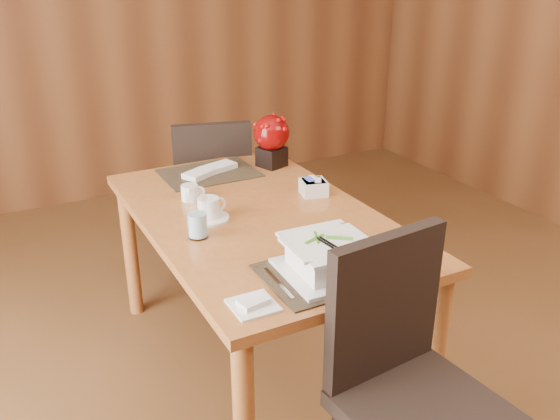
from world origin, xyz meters
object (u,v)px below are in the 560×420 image
dining_table (259,235)px  creamer_jug (190,193)px  berry_decor (272,138)px  soup_setting (328,257)px  coffee_cup (209,210)px  sugar_caddy (314,187)px  far_chair (212,189)px  near_chair (406,372)px  bread_plate (253,305)px  water_glass (197,215)px

dining_table → creamer_jug: bearing=125.6°
berry_decor → soup_setting: bearing=-107.4°
coffee_cup → berry_decor: 0.71m
sugar_caddy → far_chair: (-0.17, 0.82, -0.26)m
creamer_jug → berry_decor: bearing=46.6°
dining_table → berry_decor: bearing=57.7°
near_chair → bread_plate: bearing=140.6°
water_glass → creamer_jug: bearing=74.9°
berry_decor → creamer_jug: bearing=-155.7°
sugar_caddy → far_chair: size_ratio=0.12×
sugar_caddy → berry_decor: bearing=88.6°
creamer_jug → bread_plate: bearing=-75.5°
dining_table → far_chair: 0.92m
dining_table → coffee_cup: size_ratio=9.11×
sugar_caddy → bread_plate: size_ratio=0.81×
coffee_cup → berry_decor: berry_decor is taller
sugar_caddy → bread_plate: 0.94m
sugar_caddy → bread_plate: bearing=-131.9°
coffee_cup → near_chair: size_ratio=0.17×
berry_decor → bread_plate: 1.31m
creamer_jug → far_chair: far_chair is taller
water_glass → creamer_jug: water_glass is taller
dining_table → water_glass: water_glass is taller
berry_decor → far_chair: (-0.18, 0.39, -0.37)m
sugar_caddy → creamer_jug: bearing=159.1°
berry_decor → near_chair: (-0.25, -1.40, -0.35)m
sugar_caddy → berry_decor: (0.01, 0.43, 0.12)m
coffee_cup → near_chair: 1.00m
soup_setting → water_glass: water_glass is taller
dining_table → sugar_caddy: (0.31, 0.08, 0.13)m
coffee_cup → sugar_caddy: size_ratio=1.50×
bread_plate → coffee_cup: bearing=79.9°
near_chair → water_glass: bearing=109.6°
water_glass → berry_decor: berry_decor is taller
soup_setting → coffee_cup: 0.63m
coffee_cup → soup_setting: bearing=-72.4°
soup_setting → creamer_jug: 0.85m
soup_setting → sugar_caddy: bearing=65.4°
dining_table → creamer_jug: (-0.20, 0.28, 0.13)m
far_chair → creamer_jug: bearing=76.5°
sugar_caddy → bread_plate: sugar_caddy is taller
coffee_cup → sugar_caddy: coffee_cup is taller
coffee_cup → bread_plate: coffee_cup is taller
far_chair → near_chair: bearing=103.0°
sugar_caddy → berry_decor: size_ratio=0.42×
creamer_jug → berry_decor: size_ratio=0.36×
soup_setting → near_chair: near_chair is taller
dining_table → near_chair: 0.90m
coffee_cup → water_glass: 0.17m
soup_setting → far_chair: (0.15, 1.45, -0.29)m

